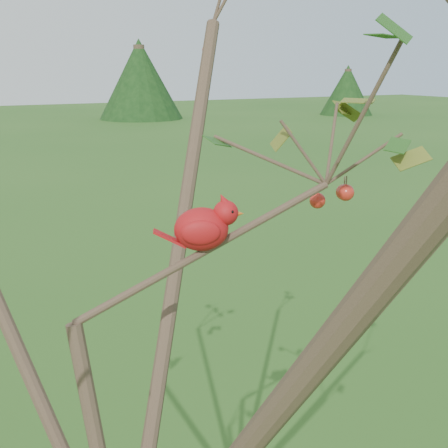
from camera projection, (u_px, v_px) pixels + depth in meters
name	position (u px, v px, depth m)	size (l,w,h in m)	color
crabapple_tree	(123.00, 258.00, 1.05)	(2.35, 2.05, 2.95)	#3D2D21
cardinal	(204.00, 227.00, 1.23)	(0.20, 0.13, 0.14)	#A9150E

